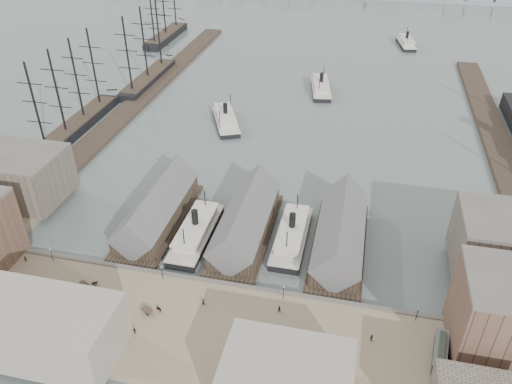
% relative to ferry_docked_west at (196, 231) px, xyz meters
% --- Properties ---
extents(ground, '(900.00, 900.00, 0.00)m').
position_rel_ferry_docked_west_xyz_m(ground, '(13.00, -12.48, -2.32)').
color(ground, '#505D5A').
rests_on(ground, ground).
extents(quay, '(180.00, 30.00, 2.00)m').
position_rel_ferry_docked_west_xyz_m(quay, '(13.00, -32.48, -1.32)').
color(quay, '#837458').
rests_on(quay, ground).
extents(seawall, '(180.00, 1.20, 2.30)m').
position_rel_ferry_docked_west_xyz_m(seawall, '(13.00, -17.68, -1.17)').
color(seawall, '#59544C').
rests_on(seawall, ground).
extents(west_wharf, '(10.00, 220.00, 1.60)m').
position_rel_ferry_docked_west_xyz_m(west_wharf, '(-55.00, 87.52, -1.52)').
color(west_wharf, '#2D231C').
rests_on(west_wharf, ground).
extents(east_wharf, '(10.00, 180.00, 1.60)m').
position_rel_ferry_docked_west_xyz_m(east_wharf, '(91.00, 77.52, -1.52)').
color(east_wharf, '#2D231C').
rests_on(east_wharf, ground).
extents(ferry_shed_west, '(14.00, 42.00, 12.60)m').
position_rel_ferry_docked_west_xyz_m(ferry_shed_west, '(-13.00, 4.40, 2.32)').
color(ferry_shed_west, '#2D231C').
rests_on(ferry_shed_west, ground).
extents(ferry_shed_center, '(14.00, 42.00, 12.60)m').
position_rel_ferry_docked_west_xyz_m(ferry_shed_center, '(13.00, 4.40, 2.32)').
color(ferry_shed_center, '#2D231C').
rests_on(ferry_shed_center, ground).
extents(ferry_shed_east, '(14.00, 42.00, 12.60)m').
position_rel_ferry_docked_west_xyz_m(ferry_shed_east, '(39.00, 4.40, 2.32)').
color(ferry_shed_east, '#2D231C').
rests_on(ferry_shed_east, ground).
extents(warehouse_west_back, '(26.00, 20.00, 14.00)m').
position_rel_ferry_docked_west_xyz_m(warehouse_west_back, '(-57.00, 5.52, 6.68)').
color(warehouse_west_back, '#60564C').
rests_on(warehouse_west_back, west_land).
extents(street_bldg_center, '(24.00, 16.00, 10.00)m').
position_rel_ferry_docked_west_xyz_m(street_bldg_center, '(33.00, -44.48, 4.68)').
color(street_bldg_center, gray).
rests_on(street_bldg_center, quay).
extents(street_bldg_west, '(30.00, 16.00, 12.00)m').
position_rel_ferry_docked_west_xyz_m(street_bldg_west, '(-17.00, -44.48, 5.68)').
color(street_bldg_west, gray).
rests_on(street_bldg_west, quay).
extents(lamp_post_far_w, '(0.44, 0.44, 3.92)m').
position_rel_ferry_docked_west_xyz_m(lamp_post_far_w, '(-32.00, -19.48, 2.39)').
color(lamp_post_far_w, black).
rests_on(lamp_post_far_w, quay).
extents(lamp_post_near_w, '(0.44, 0.44, 3.92)m').
position_rel_ferry_docked_west_xyz_m(lamp_post_near_w, '(-2.00, -19.48, 2.39)').
color(lamp_post_near_w, black).
rests_on(lamp_post_near_w, quay).
extents(lamp_post_near_e, '(0.44, 0.44, 3.92)m').
position_rel_ferry_docked_west_xyz_m(lamp_post_near_e, '(28.00, -19.48, 2.39)').
color(lamp_post_near_e, black).
rests_on(lamp_post_near_e, quay).
extents(lamp_post_far_e, '(0.44, 0.44, 3.92)m').
position_rel_ferry_docked_west_xyz_m(lamp_post_far_e, '(58.00, -19.48, 2.39)').
color(lamp_post_far_e, black).
rests_on(lamp_post_far_e, quay).
extents(ferry_docked_west, '(8.31, 27.70, 9.89)m').
position_rel_ferry_docked_west_xyz_m(ferry_docked_west, '(0.00, 0.00, 0.00)').
color(ferry_docked_west, black).
rests_on(ferry_docked_west, ground).
extents(ferry_docked_east, '(8.16, 27.21, 9.72)m').
position_rel_ferry_docked_west_xyz_m(ferry_docked_east, '(26.00, 4.60, -0.04)').
color(ferry_docked_east, black).
rests_on(ferry_docked_east, ground).
extents(ferry_open_near, '(18.14, 27.64, 9.53)m').
position_rel_ferry_docked_west_xyz_m(ferry_open_near, '(-11.81, 71.94, -0.08)').
color(ferry_open_near, black).
rests_on(ferry_open_near, ground).
extents(ferry_open_mid, '(12.51, 27.37, 9.42)m').
position_rel_ferry_docked_west_xyz_m(ferry_open_mid, '(21.22, 114.67, -0.11)').
color(ferry_open_mid, black).
rests_on(ferry_open_mid, ground).
extents(ferry_open_far, '(11.49, 25.34, 8.73)m').
position_rel_ferry_docked_west_xyz_m(ferry_open_far, '(60.79, 194.22, -0.27)').
color(ferry_open_far, black).
rests_on(ferry_open_far, ground).
extents(sailing_ship_near, '(8.34, 57.42, 34.27)m').
position_rel_ferry_docked_west_xyz_m(sailing_ship_near, '(-67.09, 53.38, 0.20)').
color(sailing_ship_near, black).
rests_on(sailing_ship_near, ground).
extents(sailing_ship_mid, '(8.56, 49.47, 35.20)m').
position_rel_ferry_docked_west_xyz_m(sailing_ship_mid, '(-59.80, 107.05, 0.20)').
color(sailing_ship_mid, black).
rests_on(sailing_ship_mid, ground).
extents(sailing_ship_far, '(8.85, 49.14, 36.37)m').
position_rel_ferry_docked_west_xyz_m(sailing_ship_far, '(-77.79, 176.00, 0.31)').
color(sailing_ship_far, black).
rests_on(sailing_ship_far, ground).
extents(tram, '(4.19, 10.52, 3.64)m').
position_rel_ferry_docked_west_xyz_m(tram, '(62.13, -29.16, 1.55)').
color(tram, black).
rests_on(tram, quay).
extents(horse_cart_left, '(4.69, 3.10, 1.43)m').
position_rel_ferry_docked_west_xyz_m(horse_cart_left, '(-17.82, -25.70, 0.44)').
color(horse_cart_left, black).
rests_on(horse_cart_left, quay).
extents(horse_cart_center, '(4.86, 2.84, 1.47)m').
position_rel_ferry_docked_west_xyz_m(horse_cart_center, '(0.26, -30.17, 0.46)').
color(horse_cart_center, black).
rests_on(horse_cart_center, quay).
extents(horse_cart_right, '(4.63, 1.69, 1.68)m').
position_rel_ferry_docked_west_xyz_m(horse_cart_right, '(37.12, -33.86, 0.52)').
color(horse_cart_right, black).
rests_on(horse_cart_right, quay).
extents(pedestrian_0, '(0.72, 0.74, 1.64)m').
position_rel_ferry_docked_west_xyz_m(pedestrian_0, '(-38.68, -21.23, 0.50)').
color(pedestrian_0, black).
rests_on(pedestrian_0, quay).
extents(pedestrian_1, '(0.97, 1.03, 1.68)m').
position_rel_ferry_docked_west_xyz_m(pedestrian_1, '(-20.96, -32.38, 0.52)').
color(pedestrian_1, black).
rests_on(pedestrian_1, quay).
extents(pedestrian_2, '(1.21, 1.19, 1.67)m').
position_rel_ferry_docked_west_xyz_m(pedestrian_2, '(-16.87, -25.74, 0.52)').
color(pedestrian_2, black).
rests_on(pedestrian_2, quay).
extents(pedestrian_3, '(1.02, 0.51, 1.67)m').
position_rel_ferry_docked_west_xyz_m(pedestrian_3, '(-1.53, -36.86, 0.52)').
color(pedestrian_3, black).
rests_on(pedestrian_3, quay).
extents(pedestrian_4, '(0.86, 0.93, 1.59)m').
position_rel_ferry_docked_west_xyz_m(pedestrian_4, '(10.28, -25.31, 0.48)').
color(pedestrian_4, black).
rests_on(pedestrian_4, quay).
extents(pedestrian_5, '(0.60, 0.70, 1.61)m').
position_rel_ferry_docked_west_xyz_m(pedestrian_5, '(21.99, -31.33, 0.49)').
color(pedestrian_5, black).
rests_on(pedestrian_5, quay).
extents(pedestrian_6, '(1.00, 0.87, 1.74)m').
position_rel_ferry_docked_west_xyz_m(pedestrian_6, '(27.78, -23.75, 0.55)').
color(pedestrian_6, black).
rests_on(pedestrian_6, quay).
extents(pedestrian_7, '(1.21, 1.32, 1.78)m').
position_rel_ferry_docked_west_xyz_m(pedestrian_7, '(39.82, -36.28, 0.57)').
color(pedestrian_7, black).
rests_on(pedestrian_7, quay).
extents(pedestrian_8, '(0.99, 1.08, 1.78)m').
position_rel_ferry_docked_west_xyz_m(pedestrian_8, '(48.52, -27.42, 0.57)').
color(pedestrian_8, black).
rests_on(pedestrian_8, quay).
extents(pedestrian_9, '(0.97, 0.95, 1.69)m').
position_rel_ferry_docked_west_xyz_m(pedestrian_9, '(65.76, -34.95, 0.52)').
color(pedestrian_9, black).
rests_on(pedestrian_9, quay).
extents(pedestrian_10, '(0.72, 0.59, 1.74)m').
position_rel_ferry_docked_west_xyz_m(pedestrian_10, '(40.25, -33.70, 0.55)').
color(pedestrian_10, black).
rests_on(pedestrian_10, quay).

